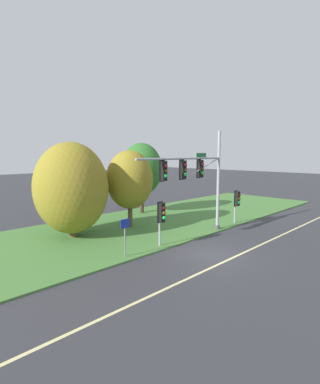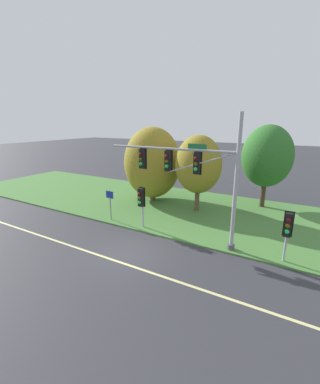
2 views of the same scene
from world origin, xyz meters
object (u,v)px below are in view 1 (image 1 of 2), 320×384
object	(u,v)px
route_sign_post	(125,232)
tree_behind_signpost	(141,169)
traffic_signal_mast	(198,175)
pedestrian_signal_further_along	(161,215)
tree_left_of_mast	(130,180)
tree_nearest_road	(71,188)
pedestrian_signal_near_kerb	(237,200)

from	to	relation	value
route_sign_post	tree_behind_signpost	distance (m)	13.03
traffic_signal_mast	pedestrian_signal_further_along	distance (m)	4.27
traffic_signal_mast	pedestrian_signal_further_along	world-z (taller)	traffic_signal_mast
tree_left_of_mast	tree_behind_signpost	world-z (taller)	tree_behind_signpost
pedestrian_signal_further_along	route_sign_post	bearing A→B (deg)	177.77
tree_behind_signpost	tree_nearest_road	bearing A→B (deg)	-162.04
pedestrian_signal_near_kerb	route_sign_post	size ratio (longest dim) A/B	1.24
traffic_signal_mast	tree_nearest_road	xyz separation A→B (m)	(-6.37, 6.01, -0.91)
tree_nearest_road	pedestrian_signal_further_along	bearing A→B (deg)	-64.96
traffic_signal_mast	tree_behind_signpost	size ratio (longest dim) A/B	1.23
route_sign_post	pedestrian_signal_further_along	bearing A→B (deg)	-2.23
tree_left_of_mast	route_sign_post	bearing A→B (deg)	-131.96
traffic_signal_mast	tree_nearest_road	bearing A→B (deg)	136.65
pedestrian_signal_further_along	tree_nearest_road	world-z (taller)	tree_nearest_road
pedestrian_signal_near_kerb	tree_behind_signpost	world-z (taller)	tree_behind_signpost
pedestrian_signal_near_kerb	tree_behind_signpost	distance (m)	9.67
route_sign_post	tree_nearest_road	distance (m)	6.19
tree_nearest_road	tree_behind_signpost	xyz separation A→B (m)	(9.14, 2.96, 0.85)
pedestrian_signal_near_kerb	traffic_signal_mast	bearing A→B (deg)	179.20
route_sign_post	tree_nearest_road	size ratio (longest dim) A/B	0.34
traffic_signal_mast	pedestrian_signal_further_along	bearing A→B (deg)	179.44
tree_behind_signpost	pedestrian_signal_further_along	bearing A→B (deg)	-125.36
tree_left_of_mast	traffic_signal_mast	bearing A→B (deg)	-72.20
tree_behind_signpost	route_sign_post	bearing A→B (deg)	-136.03
traffic_signal_mast	route_sign_post	bearing A→B (deg)	178.70
pedestrian_signal_near_kerb	tree_left_of_mast	size ratio (longest dim) A/B	0.46
pedestrian_signal_further_along	tree_left_of_mast	distance (m)	5.89
pedestrian_signal_near_kerb	tree_behind_signpost	xyz separation A→B (m)	(-2.49, 9.05, 2.33)
traffic_signal_mast	tree_nearest_road	size ratio (longest dim) A/B	1.27
pedestrian_signal_further_along	tree_left_of_mast	size ratio (longest dim) A/B	0.47
pedestrian_signal_further_along	tree_behind_signpost	size ratio (longest dim) A/B	0.42
tree_left_of_mast	pedestrian_signal_near_kerb	bearing A→B (deg)	-37.85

